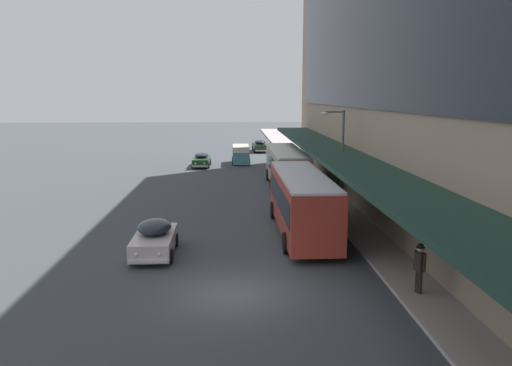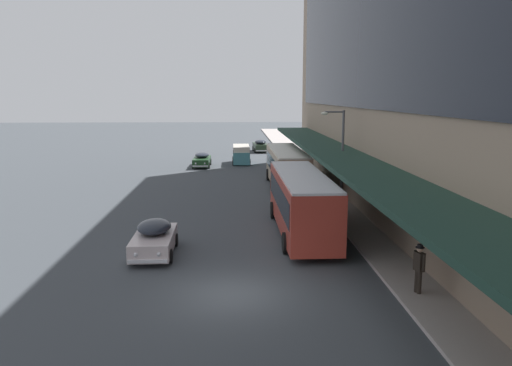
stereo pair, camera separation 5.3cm
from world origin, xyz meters
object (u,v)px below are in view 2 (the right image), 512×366
(sedan_second_near, at_px, (202,160))
(street_lamp, at_px, (340,152))
(transit_bus_kerbside_front, at_px, (287,166))
(pedestrian_at_kerb, at_px, (419,266))
(sedan_trailing_mid, at_px, (260,146))
(sedan_lead_mid, at_px, (154,238))
(vw_van, at_px, (241,153))
(transit_bus_kerbside_rear, at_px, (302,200))

(sedan_second_near, distance_m, street_lamp, 23.14)
(transit_bus_kerbside_front, bearing_deg, pedestrian_at_kerb, -83.43)
(pedestrian_at_kerb, bearing_deg, sedan_trailing_mid, 93.86)
(transit_bus_kerbside_front, height_order, sedan_lead_mid, transit_bus_kerbside_front)
(vw_van, bearing_deg, street_lamp, -75.61)
(sedan_trailing_mid, bearing_deg, sedan_second_near, -116.78)
(vw_van, bearing_deg, pedestrian_at_kerb, -80.82)
(sedan_second_near, bearing_deg, vw_van, 28.41)
(transit_bus_kerbside_rear, distance_m, street_lamp, 6.40)
(vw_van, bearing_deg, sedan_lead_mid, -98.27)
(sedan_second_near, relative_size, street_lamp, 0.75)
(vw_van, bearing_deg, sedan_trailing_mid, 76.54)
(sedan_lead_mid, xyz_separation_m, sedan_trailing_mid, (7.24, 42.55, -0.00))
(sedan_lead_mid, bearing_deg, transit_bus_kerbside_front, 64.39)
(vw_van, xyz_separation_m, street_lamp, (5.87, -22.87, 2.74))
(sedan_second_near, bearing_deg, transit_bus_kerbside_rear, -75.10)
(sedan_lead_mid, height_order, sedan_trailing_mid, sedan_lead_mid)
(transit_bus_kerbside_rear, xyz_separation_m, sedan_lead_mid, (-7.31, -3.16, -1.08))
(sedan_trailing_mid, bearing_deg, sedan_lead_mid, -99.66)
(sedan_lead_mid, bearing_deg, transit_bus_kerbside_rear, 23.38)
(transit_bus_kerbside_rear, bearing_deg, pedestrian_at_kerb, -69.82)
(pedestrian_at_kerb, xyz_separation_m, street_lamp, (-0.07, 13.85, 2.66))
(sedan_second_near, height_order, vw_van, vw_van)
(transit_bus_kerbside_front, distance_m, sedan_lead_mid, 18.40)
(sedan_lead_mid, height_order, pedestrian_at_kerb, pedestrian_at_kerb)
(transit_bus_kerbside_front, bearing_deg, transit_bus_kerbside_rear, -92.69)
(transit_bus_kerbside_rear, relative_size, sedan_lead_mid, 2.48)
(sedan_lead_mid, xyz_separation_m, sedan_second_near, (0.43, 29.05, -0.06))
(transit_bus_kerbside_rear, distance_m, sedan_lead_mid, 8.04)
(transit_bus_kerbside_rear, distance_m, pedestrian_at_kerb, 9.20)
(transit_bus_kerbside_front, relative_size, sedan_second_near, 2.38)
(transit_bus_kerbside_rear, distance_m, sedan_second_near, 26.81)
(pedestrian_at_kerb, relative_size, street_lamp, 0.30)
(transit_bus_kerbside_rear, height_order, vw_van, transit_bus_kerbside_rear)
(sedan_second_near, height_order, sedan_trailing_mid, sedan_trailing_mid)
(sedan_second_near, distance_m, pedestrian_at_kerb, 35.93)
(street_lamp, bearing_deg, transit_bus_kerbside_front, 106.81)
(sedan_lead_mid, distance_m, vw_van, 31.60)
(sedan_lead_mid, relative_size, street_lamp, 0.68)
(sedan_second_near, height_order, pedestrian_at_kerb, pedestrian_at_kerb)
(sedan_trailing_mid, bearing_deg, transit_bus_kerbside_rear, -89.89)
(pedestrian_at_kerb, bearing_deg, street_lamp, 90.29)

